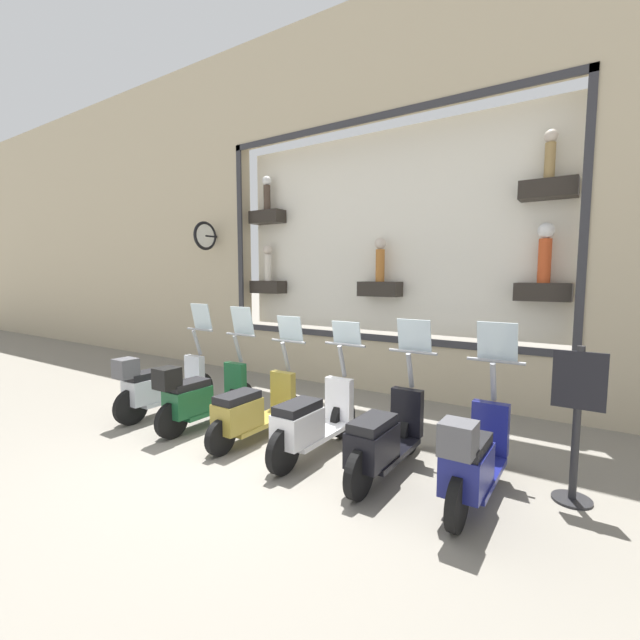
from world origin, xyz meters
TOP-DOWN VIEW (x-y plane):
  - ground_plane at (0.00, 0.00)m, footprint 120.00×120.00m
  - building_facade at (3.60, 0.00)m, footprint 1.25×36.00m
  - scooter_navy_0 at (0.30, -2.64)m, footprint 1.80×0.61m
  - scooter_black_1 at (0.36, -1.69)m, footprint 1.80×0.60m
  - scooter_white_2 at (0.36, -0.74)m, footprint 1.80×0.60m
  - scooter_olive_3 at (0.35, 0.21)m, footprint 1.79×0.60m
  - scooter_green_4 at (0.30, 1.16)m, footprint 1.80×0.60m
  - scooter_silver_5 at (0.30, 2.10)m, footprint 1.81×0.61m
  - shop_sign_post at (0.90, -3.43)m, footprint 0.36×0.45m

SIDE VIEW (x-z plane):
  - ground_plane at x=0.00m, z-range 0.00..0.00m
  - scooter_olive_3 at x=0.35m, z-range -0.38..1.21m
  - scooter_black_1 at x=0.36m, z-range -0.39..1.26m
  - scooter_white_2 at x=0.36m, z-range -0.35..1.22m
  - scooter_navy_0 at x=0.30m, z-range -0.37..1.31m
  - scooter_green_4 at x=0.30m, z-range -0.37..1.32m
  - scooter_silver_5 at x=0.30m, z-range -0.37..1.34m
  - shop_sign_post at x=0.90m, z-range 0.05..1.57m
  - building_facade at x=3.60m, z-range 0.05..7.15m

